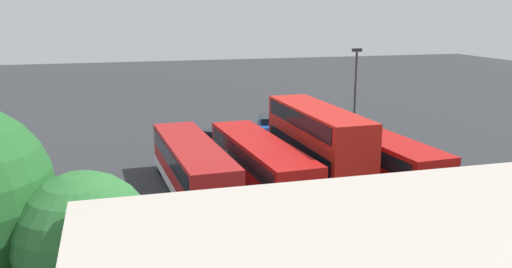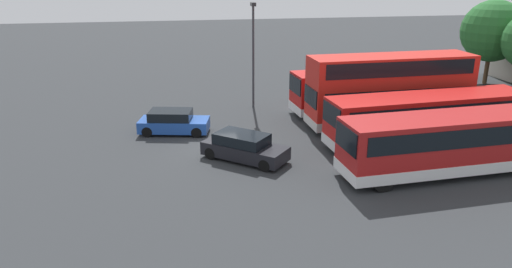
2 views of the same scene
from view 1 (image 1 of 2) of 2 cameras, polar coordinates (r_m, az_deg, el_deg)
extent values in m
plane|color=#2D3033|center=(41.99, -1.62, -0.83)|extent=(140.00, 140.00, 0.00)
cube|color=#B71411|center=(32.71, 12.45, -2.20)|extent=(3.31, 12.08, 2.60)
cube|color=silver|center=(32.99, 12.37, -3.92)|extent=(3.35, 12.12, 0.55)
cube|color=black|center=(32.56, 12.50, -1.18)|extent=(3.32, 11.28, 0.90)
cube|color=black|center=(37.65, 7.74, 0.93)|extent=(2.25, 0.20, 1.10)
cylinder|color=black|center=(36.32, 7.09, -2.26)|extent=(0.37, 1.12, 1.10)
cylinder|color=black|center=(37.34, 10.19, -1.94)|extent=(0.37, 1.12, 1.10)
cylinder|color=black|center=(28.81, 15.18, -6.76)|extent=(0.37, 1.12, 1.10)
cylinder|color=black|center=(30.09, 18.75, -6.15)|extent=(0.37, 1.12, 1.10)
cube|color=red|center=(31.71, 6.51, -0.96)|extent=(2.82, 10.33, 4.20)
cube|color=silver|center=(32.20, 6.43, -4.11)|extent=(2.86, 10.37, 0.55)
cube|color=black|center=(31.76, 6.50, -1.31)|extent=(2.86, 9.53, 0.90)
cube|color=black|center=(31.38, 6.58, 1.70)|extent=(2.86, 9.53, 0.90)
cube|color=black|center=(36.42, 3.27, 0.62)|extent=(2.25, 0.12, 1.10)
cylinder|color=black|center=(35.16, 2.32, -2.69)|extent=(0.33, 1.11, 1.10)
cylinder|color=black|center=(35.94, 5.71, -2.39)|extent=(0.33, 1.11, 1.10)
cylinder|color=black|center=(28.56, 7.32, -6.57)|extent=(0.33, 1.11, 1.10)
cylinder|color=black|center=(29.52, 11.33, -6.06)|extent=(0.33, 1.11, 1.10)
cube|color=#B71411|center=(30.18, 0.48, -3.18)|extent=(3.29, 11.75, 2.60)
cube|color=silver|center=(30.48, 0.48, -5.03)|extent=(3.33, 11.79, 0.55)
cube|color=black|center=(30.02, 0.49, -2.08)|extent=(3.30, 10.96, 0.90)
cube|color=black|center=(35.40, -2.70, 0.26)|extent=(2.25, 0.20, 1.10)
cylinder|color=black|center=(34.20, -3.79, -3.16)|extent=(0.37, 1.12, 1.10)
cylinder|color=black|center=(34.84, -0.22, -2.82)|extent=(0.37, 1.12, 1.10)
cylinder|color=black|center=(26.25, 1.42, -8.26)|extent=(0.37, 1.12, 1.10)
cylinder|color=black|center=(27.08, 5.92, -7.65)|extent=(0.37, 1.12, 1.10)
cube|color=#A51919|center=(29.96, -6.81, -3.40)|extent=(3.16, 11.72, 2.60)
cube|color=silver|center=(30.26, -6.76, -5.26)|extent=(3.20, 11.76, 0.55)
cube|color=black|center=(29.79, -6.84, -2.29)|extent=(3.18, 10.92, 0.90)
cube|color=black|center=(35.35, -8.80, 0.10)|extent=(2.25, 0.18, 1.10)
cylinder|color=black|center=(34.25, -10.13, -3.32)|extent=(0.36, 1.11, 1.10)
cylinder|color=black|center=(34.62, -6.45, -3.01)|extent=(0.36, 1.11, 1.10)
cylinder|color=black|center=(26.03, -7.16, -8.56)|extent=(0.36, 1.11, 1.10)
cylinder|color=black|center=(26.52, -2.35, -8.05)|extent=(0.36, 1.11, 1.10)
cube|color=black|center=(40.21, -4.02, -0.71)|extent=(4.30, 4.57, 0.70)
cube|color=black|center=(40.24, -3.90, 0.22)|extent=(3.00, 3.11, 0.55)
cylinder|color=black|center=(38.50, -4.17, -1.66)|extent=(0.59, 0.63, 0.64)
cylinder|color=black|center=(39.29, -6.21, -1.40)|extent=(0.59, 0.63, 0.64)
cylinder|color=black|center=(41.30, -1.94, -0.61)|extent=(0.59, 0.63, 0.64)
cylinder|color=black|center=(42.03, -3.88, -0.39)|extent=(0.59, 0.63, 0.64)
cube|color=#1E479E|center=(44.78, 1.49, 0.75)|extent=(2.67, 4.46, 0.70)
cube|color=black|center=(44.85, 1.47, 1.59)|extent=(2.15, 2.80, 0.55)
cylinder|color=black|center=(43.45, 2.68, 0.07)|extent=(0.35, 0.67, 0.64)
cylinder|color=black|center=(43.33, 0.58, 0.05)|extent=(0.35, 0.67, 0.64)
cylinder|color=black|center=(46.34, 2.33, 0.90)|extent=(0.35, 0.67, 0.64)
cylinder|color=black|center=(46.22, 0.35, 0.88)|extent=(0.35, 0.67, 0.64)
cylinder|color=#38383D|center=(40.68, 10.50, 3.60)|extent=(0.16, 0.16, 7.09)
cube|color=#262628|center=(40.25, 10.72, 8.80)|extent=(0.70, 0.30, 0.24)
sphere|color=#2D7033|center=(14.95, -17.79, -10.74)|extent=(3.68, 3.68, 3.68)
camera|label=2|loc=(44.81, -36.46, 9.95)|focal=33.81mm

